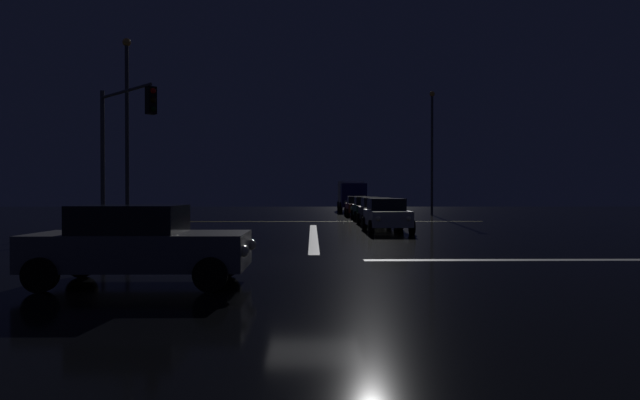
% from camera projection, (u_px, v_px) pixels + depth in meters
% --- Properties ---
extents(ground, '(120.00, 120.00, 0.10)m').
position_uv_depth(ground, '(314.00, 262.00, 14.66)').
color(ground, black).
extents(stop_line_north, '(0.35, 15.09, 0.01)m').
position_uv_depth(stop_line_north, '(313.00, 235.00, 23.44)').
color(stop_line_north, white).
rests_on(stop_line_north, ground).
extents(centre_line_ns, '(22.00, 0.15, 0.01)m').
position_uv_depth(centre_line_ns, '(313.00, 221.00, 35.04)').
color(centre_line_ns, yellow).
rests_on(centre_line_ns, ground).
extents(sedan_silver, '(2.02, 4.33, 1.57)m').
position_uv_depth(sedan_silver, '(387.00, 215.00, 25.51)').
color(sedan_silver, '#B7B7BC').
rests_on(sedan_silver, ground).
extents(sedan_black, '(2.02, 4.33, 1.57)m').
position_uv_depth(sedan_black, '(377.00, 211.00, 31.08)').
color(sedan_black, black).
rests_on(sedan_black, ground).
extents(sedan_green, '(2.02, 4.33, 1.57)m').
position_uv_depth(sedan_green, '(367.00, 208.00, 37.60)').
color(sedan_green, '#14512D').
rests_on(sedan_green, ground).
extents(sedan_red, '(2.02, 4.33, 1.57)m').
position_uv_depth(sedan_red, '(358.00, 206.00, 43.29)').
color(sedan_red, maroon).
rests_on(sedan_red, ground).
extents(sedan_orange, '(2.02, 4.33, 1.57)m').
position_uv_depth(sedan_orange, '(357.00, 205.00, 48.95)').
color(sedan_orange, '#C66014').
rests_on(sedan_orange, ground).
extents(box_truck, '(2.68, 8.28, 3.08)m').
position_uv_depth(box_truck, '(351.00, 194.00, 55.84)').
color(box_truck, navy).
rests_on(box_truck, ground).
extents(sedan_gray_crossing, '(4.33, 2.02, 1.57)m').
position_uv_depth(sedan_gray_crossing, '(139.00, 244.00, 10.83)').
color(sedan_gray_crossing, slate).
rests_on(sedan_gray_crossing, ground).
extents(traffic_signal_nw, '(3.31, 3.31, 6.28)m').
position_uv_depth(traffic_signal_nw, '(122.00, 132.00, 22.40)').
color(traffic_signal_nw, '#4C4C51').
rests_on(traffic_signal_nw, ground).
extents(streetlamp_right_far, '(0.44, 0.44, 10.28)m').
position_uv_depth(streetlamp_right_far, '(432.00, 145.00, 45.11)').
color(streetlamp_right_far, '#424247').
rests_on(streetlamp_right_far, ground).
extents(streetlamp_left_near, '(0.44, 0.44, 10.03)m').
position_uv_depth(streetlamp_left_near, '(127.00, 120.00, 28.83)').
color(streetlamp_left_near, '#424247').
rests_on(streetlamp_left_near, ground).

